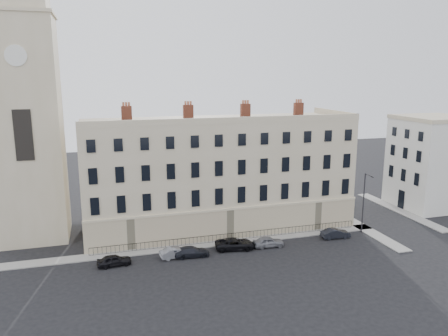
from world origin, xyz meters
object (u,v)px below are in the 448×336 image
Objects in this scene: car_a at (114,260)px; car_b at (176,252)px; car_c at (192,252)px; car_d at (235,244)px; car_f at (335,233)px; streetlamp at (364,200)px; car_e at (268,242)px.

car_a reaches higher than car_b.
car_c is 0.86× the size of car_d.
car_d is at bearing -79.43° from car_c.
car_a is at bearing 93.51° from car_c.
car_f is at bearing -96.28° from car_b.
streetlamp is at bearing -79.80° from car_d.
car_e is at bearing 94.70° from car_f.
car_e is at bearing -97.20° from car_b.
car_c is (8.82, 0.02, -0.03)m from car_a.
car_b is 0.78× the size of car_d.
car_e is 1.00× the size of car_f.
car_a is 0.89× the size of car_c.
car_b is at bearing -92.83° from car_a.
car_d is (5.56, 0.70, 0.07)m from car_c.
car_b is 0.46× the size of streetlamp.
car_c is 5.61m from car_d.
car_a is 8.82m from car_c.
car_a is at bearing 93.16° from car_e.
car_f reaches higher than car_c.
car_e is 14.46m from streetlamp.
car_c is at bearing -94.99° from car_a.
car_e is at bearing -94.37° from car_a.
car_a is at bearing 101.71° from car_d.
car_c is 1.09× the size of car_e.
car_a is 0.98× the size of car_f.
car_e is at bearing -85.31° from car_c.
car_f is (21.04, 0.27, 0.00)m from car_b.
streetlamp is at bearing -79.37° from car_f.
car_e is 0.47× the size of streetlamp.
car_c is 24.00m from streetlamp.
car_e is (4.20, -0.48, -0.02)m from car_d.
car_b is 1.80m from car_c.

